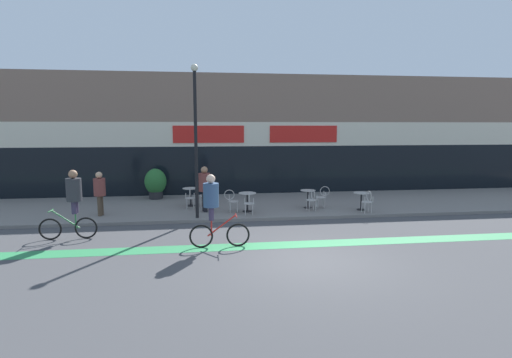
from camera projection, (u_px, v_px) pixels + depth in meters
The scene contains 21 objects.
ground_plane at pixel (308, 260), 10.51m from camera, with size 120.00×120.00×0.00m, color #424244.
sidewalk_slab at pixel (265, 205), 17.63m from camera, with size 40.00×5.50×0.12m, color slate.
storefront_facade at pixel (252, 135), 21.88m from camera, with size 40.00×4.06×6.09m.
bike_lane_stripe at pixel (295, 244), 11.91m from camera, with size 36.00×0.70×0.01m, color #2D844C.
bistro_table_0 at pixel (191, 193), 17.05m from camera, with size 0.67×0.67×0.77m.
bistro_table_1 at pixel (247, 198), 15.89m from camera, with size 0.70×0.70×0.76m.
bistro_table_2 at pixel (308, 195), 16.62m from camera, with size 0.62×0.62×0.75m.
bistro_table_3 at pixel (361, 198), 16.22m from camera, with size 0.63×0.63×0.71m.
cafe_chair_0_near at pixel (190, 196), 16.43m from camera, with size 0.40×0.58×0.90m.
cafe_chair_0_side at pixel (205, 194), 17.13m from camera, with size 0.58×0.41×0.90m.
cafe_chair_1_near at pixel (249, 202), 15.28m from camera, with size 0.43×0.59×0.90m.
cafe_chair_1_side at pixel (232, 199), 15.81m from camera, with size 0.58×0.42×0.90m.
cafe_chair_2_near at pixel (312, 198), 16.00m from camera, with size 0.43×0.59×0.90m.
cafe_chair_2_side at pixel (323, 195), 16.69m from camera, with size 0.59×0.43×0.90m.
cafe_chair_3_near at pixel (368, 200), 15.61m from camera, with size 0.42×0.58×0.90m.
planter_pot at pixel (156, 183), 18.71m from camera, with size 1.01×1.01×1.42m.
lamp_post at pixel (196, 131), 14.47m from camera, with size 0.26×0.26×5.59m.
cyclist_0 at pixel (73, 199), 12.34m from camera, with size 1.75×0.49×2.18m.
cyclist_1 at pixel (213, 205), 11.47m from camera, with size 1.76×0.48×2.15m.
pedestrian_near_end at pixel (100, 190), 15.15m from camera, with size 0.51×0.51×1.68m.
pedestrian_far_end at pixel (205, 185), 15.82m from camera, with size 0.57×0.57×1.82m.
Camera 1 is at (-2.69, -9.87, 3.50)m, focal length 28.00 mm.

